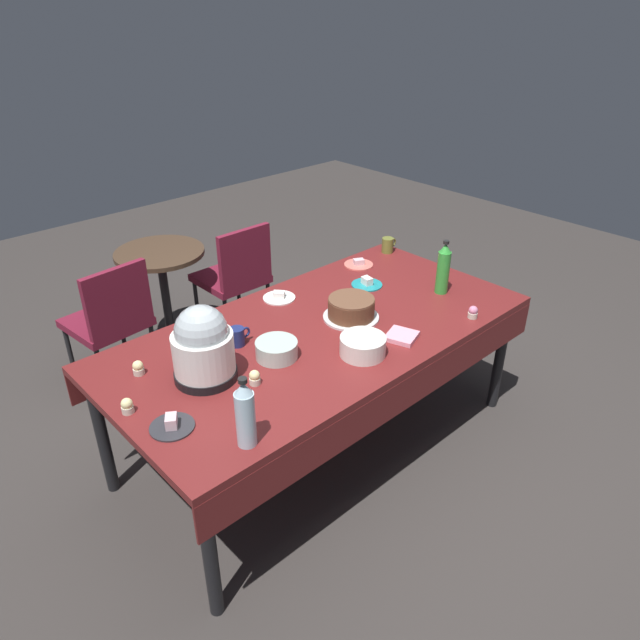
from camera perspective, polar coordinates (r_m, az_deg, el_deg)
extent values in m
plane|color=#383330|center=(3.42, 0.00, -11.77)|extent=(9.00, 9.00, 0.00)
cube|color=maroon|center=(2.99, 0.00, -1.17)|extent=(2.20, 1.10, 0.04)
cylinder|color=black|center=(2.47, -10.67, -21.27)|extent=(0.06, 0.06, 0.71)
cylinder|color=black|center=(3.64, 17.06, -3.39)|extent=(0.06, 0.06, 0.71)
cylinder|color=black|center=(3.11, -20.43, -10.38)|extent=(0.06, 0.06, 0.71)
cylinder|color=black|center=(4.10, 5.98, 1.71)|extent=(0.06, 0.06, 0.71)
cube|color=maroon|center=(2.74, 7.85, -7.39)|extent=(2.20, 0.01, 0.18)
cube|color=maroon|center=(3.41, -6.25, 0.66)|extent=(2.20, 0.01, 0.18)
cylinder|color=silver|center=(3.07, 3.03, 0.29)|extent=(0.29, 0.29, 0.01)
cylinder|color=brown|center=(3.05, 3.05, 1.17)|extent=(0.24, 0.24, 0.10)
cylinder|color=brown|center=(3.02, 3.08, 2.04)|extent=(0.24, 0.24, 0.01)
cylinder|color=black|center=(2.65, -11.01, -5.15)|extent=(0.28, 0.28, 0.04)
cylinder|color=white|center=(2.59, -11.24, -3.14)|extent=(0.27, 0.27, 0.18)
sphere|color=#B2BCC1|center=(2.53, -11.47, -1.07)|extent=(0.23, 0.23, 0.23)
cylinder|color=#B2C6BC|center=(2.74, -4.24, -2.87)|extent=(0.20, 0.20, 0.08)
cylinder|color=silver|center=(2.76, 4.18, -2.52)|extent=(0.22, 0.22, 0.09)
cylinder|color=#2D2D33|center=(2.41, -14.16, -10.02)|extent=(0.18, 0.18, 0.01)
cube|color=beige|center=(2.39, -14.24, -9.50)|extent=(0.07, 0.08, 0.05)
cylinder|color=teal|center=(3.43, 4.57, 3.44)|extent=(0.18, 0.18, 0.01)
cube|color=white|center=(3.42, 4.58, 3.82)|extent=(0.06, 0.07, 0.04)
cylinder|color=white|center=(3.28, -3.98, 2.16)|extent=(0.18, 0.18, 0.01)
cube|color=white|center=(3.27, -4.00, 2.49)|extent=(0.07, 0.08, 0.03)
cylinder|color=#E07266|center=(3.68, 3.77, 5.39)|extent=(0.18, 0.18, 0.01)
cube|color=beige|center=(3.68, 3.78, 5.68)|extent=(0.08, 0.07, 0.03)
cylinder|color=beige|center=(2.92, -11.33, -2.05)|extent=(0.18, 0.18, 0.01)
cube|color=beige|center=(2.91, -11.37, -1.71)|extent=(0.07, 0.08, 0.03)
cylinder|color=beige|center=(2.75, -17.18, -4.76)|extent=(0.05, 0.05, 0.03)
sphere|color=beige|center=(2.73, -17.27, -4.26)|extent=(0.05, 0.05, 0.05)
cylinder|color=beige|center=(2.53, -18.15, -8.24)|extent=(0.05, 0.05, 0.03)
sphere|color=beige|center=(2.51, -18.25, -7.72)|extent=(0.05, 0.05, 0.05)
cylinder|color=beige|center=(3.17, 14.59, 0.46)|extent=(0.05, 0.05, 0.03)
sphere|color=pink|center=(3.16, 14.66, 0.92)|extent=(0.05, 0.05, 0.05)
cylinder|color=beige|center=(2.58, -6.34, -5.89)|extent=(0.05, 0.05, 0.03)
sphere|color=beige|center=(2.57, -6.38, -5.37)|extent=(0.05, 0.05, 0.05)
cylinder|color=silver|center=(2.22, -7.23, -9.52)|extent=(0.08, 0.08, 0.23)
cone|color=silver|center=(2.13, -7.47, -6.59)|extent=(0.07, 0.07, 0.05)
cylinder|color=black|center=(2.11, -7.53, -5.84)|extent=(0.03, 0.03, 0.02)
cylinder|color=green|center=(3.36, 11.84, 4.54)|extent=(0.07, 0.07, 0.24)
cone|color=green|center=(3.30, 12.10, 6.86)|extent=(0.07, 0.07, 0.05)
cylinder|color=black|center=(3.29, 12.16, 7.40)|extent=(0.03, 0.03, 0.02)
cylinder|color=navy|center=(2.85, -8.06, -1.61)|extent=(0.07, 0.07, 0.09)
torus|color=navy|center=(2.87, -7.28, -1.20)|extent=(0.06, 0.01, 0.06)
cylinder|color=olive|center=(3.88, 6.58, 7.23)|extent=(0.08, 0.08, 0.10)
torus|color=olive|center=(3.91, 7.06, 7.47)|extent=(0.06, 0.01, 0.06)
cube|color=pink|center=(2.92, 7.94, -1.57)|extent=(0.18, 0.18, 0.02)
cube|color=maroon|center=(3.93, -20.02, -0.19)|extent=(0.48, 0.48, 0.05)
cube|color=maroon|center=(3.67, -19.03, 1.85)|extent=(0.42, 0.08, 0.40)
cylinder|color=black|center=(4.26, -18.66, -1.04)|extent=(0.03, 0.03, 0.40)
cylinder|color=black|center=(4.12, -23.08, -3.02)|extent=(0.03, 0.03, 0.40)
cylinder|color=black|center=(3.97, -15.76, -2.89)|extent=(0.03, 0.03, 0.40)
cylinder|color=black|center=(3.82, -20.41, -5.11)|extent=(0.03, 0.03, 0.40)
cube|color=maroon|center=(4.32, -8.69, 4.05)|extent=(0.44, 0.44, 0.05)
cube|color=maroon|center=(4.08, -7.28, 6.04)|extent=(0.42, 0.04, 0.40)
cylinder|color=black|center=(4.65, -7.94, 2.96)|extent=(0.03, 0.03, 0.40)
cylinder|color=black|center=(4.47, -11.86, 1.45)|extent=(0.03, 0.03, 0.40)
cylinder|color=black|center=(4.38, -5.01, 1.37)|extent=(0.03, 0.03, 0.40)
cylinder|color=black|center=(4.19, -9.06, -0.32)|extent=(0.03, 0.03, 0.40)
cylinder|color=#473323|center=(4.12, -15.33, 6.30)|extent=(0.60, 0.60, 0.03)
cylinder|color=black|center=(4.26, -14.72, 1.98)|extent=(0.06, 0.06, 0.67)
cylinder|color=black|center=(4.43, -14.16, -1.99)|extent=(0.44, 0.44, 0.02)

